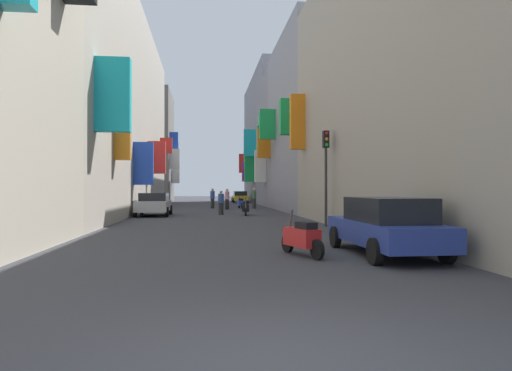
# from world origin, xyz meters

# --- Properties ---
(ground_plane) EXTENTS (140.00, 140.00, 0.00)m
(ground_plane) POSITION_xyz_m (0.00, 30.00, 0.00)
(ground_plane) COLOR #38383D
(building_left_mid_a) EXTENTS (7.37, 32.11, 14.31)m
(building_left_mid_a) POSITION_xyz_m (-7.99, 28.56, 7.15)
(building_left_mid_a) COLOR #B2A899
(building_left_mid_a) RESTS_ON ground
(building_left_far) EXTENTS (7.28, 10.37, 14.07)m
(building_left_far) POSITION_xyz_m (-7.98, 54.80, 7.03)
(building_left_far) COLOR slate
(building_left_far) RESTS_ON ground
(building_right_near) EXTENTS (6.82, 22.90, 12.27)m
(building_right_near) POSITION_xyz_m (8.00, 11.46, 6.13)
(building_right_near) COLOR #9E9384
(building_right_near) RESTS_ON ground
(building_right_mid_a) EXTENTS (7.28, 12.95, 13.26)m
(building_right_mid_a) POSITION_xyz_m (7.99, 29.38, 6.63)
(building_right_mid_a) COLOR gray
(building_right_mid_a) RESTS_ON ground
(building_right_mid_b) EXTENTS (7.05, 4.03, 12.83)m
(building_right_mid_b) POSITION_xyz_m (7.96, 37.86, 6.40)
(building_right_mid_b) COLOR gray
(building_right_mid_b) RESTS_ON ground
(building_right_mid_c) EXTENTS (7.36, 20.12, 15.18)m
(building_right_mid_c) POSITION_xyz_m (7.99, 49.94, 7.58)
(building_right_mid_c) COLOR gray
(building_right_mid_c) RESTS_ON ground
(parked_car_silver) EXTENTS (2.02, 4.33, 1.41)m
(parked_car_silver) POSITION_xyz_m (-3.82, 24.17, 0.75)
(parked_car_silver) COLOR #B7B7BC
(parked_car_silver) RESTS_ON ground
(parked_car_blue) EXTENTS (1.84, 4.48, 1.44)m
(parked_car_blue) POSITION_xyz_m (3.83, 6.69, 0.76)
(parked_car_blue) COLOR navy
(parked_car_blue) RESTS_ON ground
(parked_car_yellow) EXTENTS (1.87, 4.37, 1.39)m
(parked_car_yellow) POSITION_xyz_m (3.59, 50.13, 0.73)
(parked_car_yellow) COLOR gold
(parked_car_yellow) RESTS_ON ground
(scooter_black) EXTENTS (0.54, 1.90, 1.13)m
(scooter_black) POSITION_xyz_m (1.89, 23.97, 0.46)
(scooter_black) COLOR black
(scooter_black) RESTS_ON ground
(scooter_red) EXTENTS (0.78, 1.81, 1.13)m
(scooter_red) POSITION_xyz_m (1.70, 6.77, 0.46)
(scooter_red) COLOR red
(scooter_red) RESTS_ON ground
(scooter_blue) EXTENTS (0.55, 1.81, 1.13)m
(scooter_blue) POSITION_xyz_m (2.35, 33.69, 0.46)
(scooter_blue) COLOR #2D4CAD
(scooter_blue) RESTS_ON ground
(pedestrian_crossing) EXTENTS (0.45, 0.45, 1.55)m
(pedestrian_crossing) POSITION_xyz_m (0.36, 24.67, 0.77)
(pedestrian_crossing) COLOR #2A2A2A
(pedestrian_crossing) RESTS_ON ground
(pedestrian_near_left) EXTENTS (0.47, 0.47, 1.70)m
(pedestrian_near_left) POSITION_xyz_m (-0.02, 34.45, 0.85)
(pedestrian_near_left) COLOR #272727
(pedestrian_near_left) RESTS_ON ground
(pedestrian_near_right) EXTENTS (0.41, 0.41, 1.74)m
(pedestrian_near_right) POSITION_xyz_m (3.49, 33.61, 0.87)
(pedestrian_near_right) COLOR #323232
(pedestrian_near_right) RESTS_ON ground
(pedestrian_mid_street) EXTENTS (0.48, 0.48, 1.68)m
(pedestrian_mid_street) POSITION_xyz_m (1.12, 32.19, 0.84)
(pedestrian_mid_street) COLOR black
(pedestrian_mid_street) RESTS_ON ground
(traffic_light_near_corner) EXTENTS (0.26, 0.34, 4.23)m
(traffic_light_near_corner) POSITION_xyz_m (4.63, 15.09, 2.88)
(traffic_light_near_corner) COLOR #2D2D2D
(traffic_light_near_corner) RESTS_ON ground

